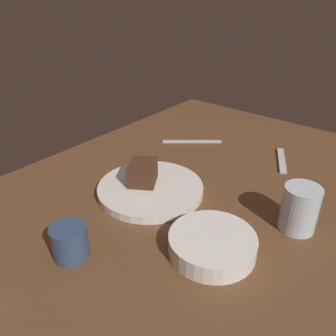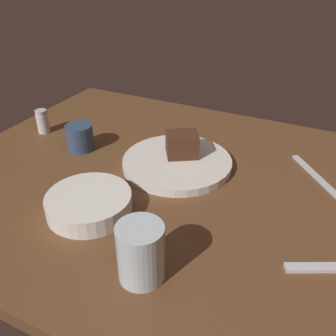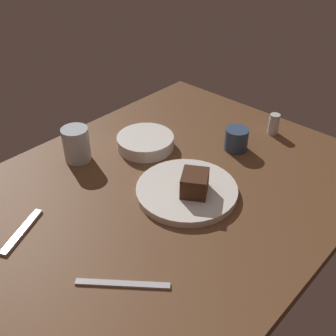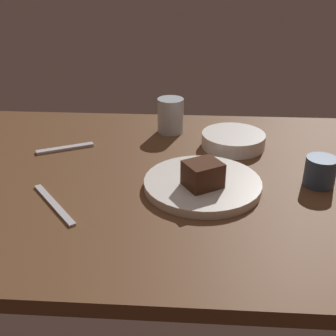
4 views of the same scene
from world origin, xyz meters
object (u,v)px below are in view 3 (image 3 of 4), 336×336
at_px(dessert_plate, 187,190).
at_px(butter_knife, 123,284).
at_px(salt_shaker, 274,124).
at_px(dessert_spoon, 22,231).
at_px(chocolate_cake_slice, 195,183).
at_px(side_bowl, 145,142).
at_px(water_glass, 76,144).
at_px(coffee_cup, 236,139).

distance_m(dessert_plate, butter_knife, 0.32).
bearing_deg(salt_shaker, dessert_spoon, -13.61).
height_order(chocolate_cake_slice, side_bowl, chocolate_cake_slice).
distance_m(water_glass, coffee_cup, 0.46).
height_order(side_bowl, coffee_cup, coffee_cup).
bearing_deg(butter_knife, chocolate_cake_slice, 63.56).
xyz_separation_m(salt_shaker, coffee_cup, (0.15, -0.03, 0.00)).
distance_m(chocolate_cake_slice, butter_knife, 0.32).
bearing_deg(side_bowl, coffee_cup, 131.10).
xyz_separation_m(side_bowl, dessert_spoon, (0.45, 0.05, -0.02)).
xyz_separation_m(chocolate_cake_slice, butter_knife, (0.31, 0.07, -0.04)).
height_order(coffee_cup, butter_knife, coffee_cup).
xyz_separation_m(dessert_plate, chocolate_cake_slice, (0.00, 0.03, 0.04)).
relative_size(chocolate_cake_slice, water_glass, 0.74).
relative_size(side_bowl, dessert_spoon, 1.12).
xyz_separation_m(side_bowl, butter_knife, (0.39, 0.33, -0.02)).
height_order(water_glass, side_bowl, water_glass).
distance_m(dessert_plate, salt_shaker, 0.41).
relative_size(dessert_plate, butter_knife, 1.36).
height_order(dessert_plate, coffee_cup, coffee_cup).
height_order(water_glass, butter_knife, water_glass).
xyz_separation_m(salt_shaker, water_glass, (0.50, -0.33, 0.02)).
relative_size(chocolate_cake_slice, salt_shaker, 1.12).
distance_m(salt_shaker, water_glass, 0.61).
bearing_deg(butter_knife, salt_shaker, 58.08).
bearing_deg(dessert_plate, water_glass, -74.69).
xyz_separation_m(salt_shaker, dessert_spoon, (0.78, -0.19, -0.03)).
bearing_deg(salt_shaker, side_bowl, -35.47).
relative_size(salt_shaker, side_bowl, 0.39).
height_order(water_glass, coffee_cup, water_glass).
bearing_deg(dessert_spoon, side_bowl, 159.84).
xyz_separation_m(dessert_plate, dessert_spoon, (0.36, -0.18, -0.01)).
height_order(dessert_spoon, butter_knife, dessert_spoon).
xyz_separation_m(salt_shaker, side_bowl, (0.33, -0.24, -0.01)).
bearing_deg(water_glass, dessert_plate, 105.31).
bearing_deg(salt_shaker, dessert_plate, -0.42).
bearing_deg(salt_shaker, chocolate_cake_slice, 3.06).
height_order(dessert_plate, butter_knife, dessert_plate).
height_order(salt_shaker, side_bowl, salt_shaker).
relative_size(salt_shaker, dessert_spoon, 0.44).
relative_size(coffee_cup, dessert_spoon, 0.46).
bearing_deg(coffee_cup, salt_shaker, 167.71).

